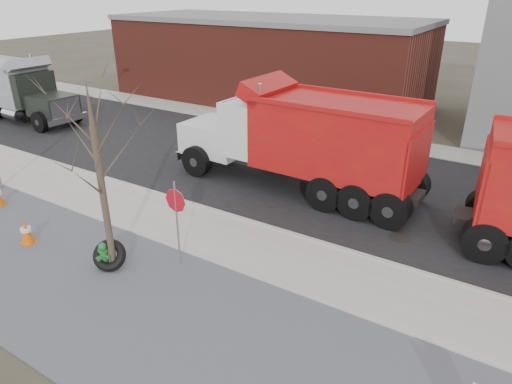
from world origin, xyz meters
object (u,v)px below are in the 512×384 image
Objects in this scene: truck_tire at (110,255)px; stop_sign at (176,209)px; dump_truck_red_b at (303,137)px; dump_truck_grey at (17,88)px; fire_hydrant at (104,257)px.

stop_sign reaches higher than truck_tire.
dump_truck_grey is at bearing 0.29° from dump_truck_red_b.
truck_tire is at bearing -118.44° from stop_sign.
stop_sign is (1.49, 1.16, 1.32)m from truck_tire.
truck_tire is 7.97m from dump_truck_red_b.
fire_hydrant is 0.08× the size of dump_truck_red_b.
dump_truck_red_b reaches higher than truck_tire.
dump_truck_red_b is at bearing 75.20° from truck_tire.
truck_tire is 0.47× the size of stop_sign.
dump_truck_red_b reaches higher than stop_sign.
truck_tire is 0.12× the size of dump_truck_red_b.
truck_tire is 2.31m from stop_sign.
truck_tire is at bearing -24.80° from dump_truck_grey.
dump_truck_grey reaches higher than truck_tire.
dump_truck_grey is at bearing 154.15° from truck_tire.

